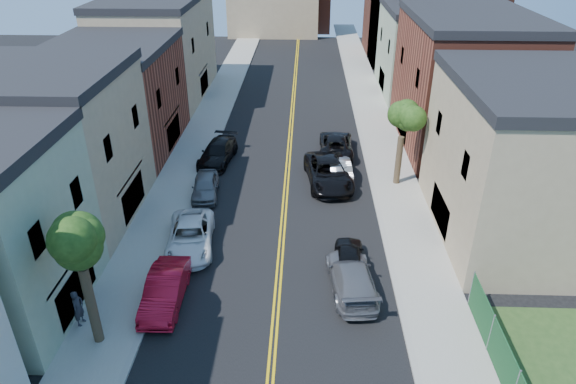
# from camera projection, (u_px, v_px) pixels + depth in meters

# --- Properties ---
(sidewalk_left) EXTENTS (3.20, 100.00, 0.15)m
(sidewalk_left) POSITION_uv_depth(u_px,v_px,m) (203.00, 129.00, 46.02)
(sidewalk_left) COLOR gray
(sidewalk_left) RESTS_ON ground
(sidewalk_right) EXTENTS (3.20, 100.00, 0.15)m
(sidewalk_right) POSITION_uv_depth(u_px,v_px,m) (379.00, 131.00, 45.53)
(sidewalk_right) COLOR gray
(sidewalk_right) RESTS_ON ground
(curb_left) EXTENTS (0.30, 100.00, 0.15)m
(curb_left) POSITION_uv_depth(u_px,v_px,m) (223.00, 129.00, 45.96)
(curb_left) COLOR gray
(curb_left) RESTS_ON ground
(curb_right) EXTENTS (0.30, 100.00, 0.15)m
(curb_right) POSITION_uv_depth(u_px,v_px,m) (359.00, 131.00, 45.58)
(curb_right) COLOR gray
(curb_right) RESTS_ON ground
(bldg_left_tan_near) EXTENTS (9.00, 10.00, 9.00)m
(bldg_left_tan_near) POSITION_uv_depth(u_px,v_px,m) (53.00, 151.00, 30.93)
(bldg_left_tan_near) COLOR #998466
(bldg_left_tan_near) RESTS_ON ground
(bldg_left_brick) EXTENTS (9.00, 12.00, 8.00)m
(bldg_left_brick) POSITION_uv_depth(u_px,v_px,m) (115.00, 101.00, 40.82)
(bldg_left_brick) COLOR brown
(bldg_left_brick) RESTS_ON ground
(bldg_left_tan_far) EXTENTS (9.00, 16.00, 9.50)m
(bldg_left_tan_far) POSITION_uv_depth(u_px,v_px,m) (159.00, 50.00, 52.74)
(bldg_left_tan_far) COLOR #998466
(bldg_left_tan_far) RESTS_ON ground
(bldg_right_tan) EXTENTS (9.00, 12.00, 9.00)m
(bldg_right_tan) POSITION_uv_depth(u_px,v_px,m) (527.00, 165.00, 29.18)
(bldg_right_tan) COLOR #998466
(bldg_right_tan) RESTS_ON ground
(bldg_right_brick) EXTENTS (9.00, 14.00, 10.00)m
(bldg_right_brick) POSITION_uv_depth(u_px,v_px,m) (463.00, 85.00, 41.22)
(bldg_right_brick) COLOR brown
(bldg_right_brick) RESTS_ON ground
(bldg_right_palegrn) EXTENTS (9.00, 12.00, 8.50)m
(bldg_right_palegrn) POSITION_uv_depth(u_px,v_px,m) (427.00, 53.00, 53.86)
(bldg_right_palegrn) COLOR gray
(bldg_right_palegrn) RESTS_ON ground
(church) EXTENTS (16.20, 14.20, 22.60)m
(church) POSITION_uv_depth(u_px,v_px,m) (424.00, 2.00, 65.58)
(church) COLOR #4C2319
(church) RESTS_ON ground
(tree_left_mid) EXTENTS (5.20, 5.20, 9.29)m
(tree_left_mid) POSITION_uv_depth(u_px,v_px,m) (71.00, 218.00, 20.10)
(tree_left_mid) COLOR #37261B
(tree_left_mid) RESTS_ON sidewalk_left
(tree_right_far) EXTENTS (4.40, 4.40, 8.03)m
(tree_right_far) POSITION_uv_depth(u_px,v_px,m) (405.00, 108.00, 34.04)
(tree_right_far) COLOR #37261B
(tree_right_far) RESTS_ON sidewalk_right
(red_sedan) EXTENTS (1.76, 4.88, 1.60)m
(red_sedan) POSITION_uv_depth(u_px,v_px,m) (165.00, 290.00, 25.22)
(red_sedan) COLOR #B10B21
(red_sedan) RESTS_ON ground
(white_pickup) EXTENTS (3.21, 5.81, 1.54)m
(white_pickup) POSITION_uv_depth(u_px,v_px,m) (190.00, 236.00, 29.46)
(white_pickup) COLOR white
(white_pickup) RESTS_ON ground
(grey_car_left) EXTENTS (2.10, 4.40, 1.45)m
(grey_car_left) POSITION_uv_depth(u_px,v_px,m) (205.00, 186.00, 34.98)
(grey_car_left) COLOR slate
(grey_car_left) RESTS_ON ground
(black_car_left) EXTENTS (2.89, 5.68, 1.58)m
(black_car_left) POSITION_uv_depth(u_px,v_px,m) (218.00, 152.00, 39.80)
(black_car_left) COLOR black
(black_car_left) RESTS_ON ground
(grey_car_right) EXTENTS (2.72, 5.60, 1.57)m
(grey_car_right) POSITION_uv_depth(u_px,v_px,m) (352.00, 277.00, 26.10)
(grey_car_right) COLOR #595B61
(grey_car_right) RESTS_ON ground
(black_car_right) EXTENTS (1.83, 4.05, 1.35)m
(black_car_right) POSITION_uv_depth(u_px,v_px,m) (349.00, 257.00, 27.86)
(black_car_right) COLOR black
(black_car_right) RESTS_ON ground
(silver_car_right) EXTENTS (1.91, 4.64, 1.49)m
(silver_car_right) POSITION_uv_depth(u_px,v_px,m) (339.00, 167.00, 37.57)
(silver_car_right) COLOR #9A9BA1
(silver_car_right) RESTS_ON ground
(dark_car_right_far) EXTENTS (2.79, 5.77, 1.58)m
(dark_car_right_far) POSITION_uv_depth(u_px,v_px,m) (336.00, 144.00, 41.25)
(dark_car_right_far) COLOR black
(dark_car_right_far) RESTS_ON ground
(black_suv_lane) EXTENTS (3.72, 6.68, 1.77)m
(black_suv_lane) POSITION_uv_depth(u_px,v_px,m) (328.00, 172.00, 36.48)
(black_suv_lane) COLOR black
(black_suv_lane) RESTS_ON ground
(pedestrian_left) EXTENTS (0.53, 0.73, 1.85)m
(pedestrian_left) POSITION_uv_depth(u_px,v_px,m) (78.00, 308.00, 23.65)
(pedestrian_left) COLOR #2A2B33
(pedestrian_left) RESTS_ON sidewalk_left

